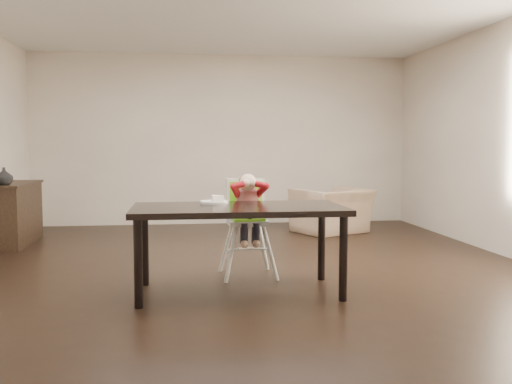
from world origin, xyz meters
The scene contains 8 objects.
ground centered at (0.00, 0.00, 0.00)m, with size 7.00×7.00×0.00m, color black.
room_walls centered at (0.00, 0.00, 1.86)m, with size 6.02×7.02×2.71m.
dining_table centered at (-0.17, -0.86, 0.67)m, with size 1.80×0.90×0.75m.
high_chair centered at (-0.02, -0.22, 0.70)m, with size 0.43×0.43×0.99m.
plate centered at (-0.36, -0.62, 0.78)m, with size 0.27×0.27×0.07m.
armchair centered at (1.50, 2.35, 0.43)m, with size 0.98×0.64×0.86m, color tan.
sideboard centered at (-2.78, 1.87, 0.40)m, with size 0.44×1.26×0.79m.
vase centered at (-2.78, 1.50, 0.89)m, with size 0.20×0.21×0.20m, color #99999E.
Camera 1 is at (-0.63, -5.67, 1.27)m, focal length 40.00 mm.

